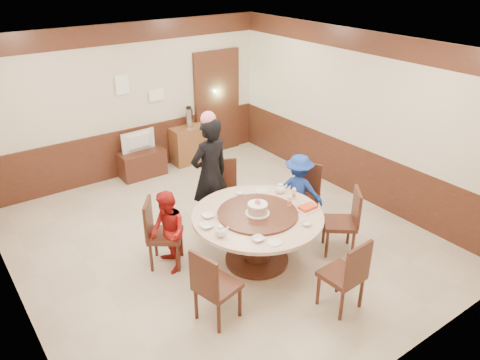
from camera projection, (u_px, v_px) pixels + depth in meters
room at (219, 174)px, 6.55m from camera, size 6.00×6.04×2.84m
banquet_table at (257, 228)px, 6.29m from camera, size 1.75×1.75×0.78m
chair_0 at (303, 206)px, 7.31m from camera, size 0.60×0.59×0.97m
chair_1 at (225, 202)px, 7.43m from camera, size 0.59×0.60×0.97m
chair_2 at (164, 244)px, 6.35m from camera, size 0.62×0.61×0.97m
chair_3 at (216, 297)px, 5.38m from camera, size 0.54×0.53×0.97m
chair_4 at (342, 286)px, 5.56m from camera, size 0.46×0.47×0.97m
chair_5 at (340, 232)px, 6.63m from camera, size 0.62×0.62×0.97m
person_standing at (210, 175)px, 6.95m from camera, size 0.69×0.48×1.79m
person_red at (168, 232)px, 6.13m from camera, size 0.52×0.62×1.15m
person_blue at (298, 191)px, 7.16m from camera, size 0.81×0.87×1.18m
birthday_cake at (258, 208)px, 6.13m from camera, size 0.33×0.33×0.21m
teapot_left at (220, 232)px, 5.70m from camera, size 0.17×0.15×0.13m
teapot_right at (280, 189)px, 6.72m from camera, size 0.17×0.15×0.13m
bowl_0 at (208, 216)px, 6.13m from camera, size 0.17×0.17×0.04m
bowl_1 at (306, 224)px, 5.94m from camera, size 0.12×0.12×0.04m
bowl_2 at (258, 239)px, 5.64m from camera, size 0.15×0.15×0.04m
bowl_3 at (305, 204)px, 6.40m from camera, size 0.13×0.13×0.04m
bowl_4 at (207, 226)px, 5.90m from camera, size 0.17×0.17×0.04m
bowl_5 at (240, 193)px, 6.70m from camera, size 0.13×0.13×0.04m
saucer_near at (274, 242)px, 5.59m from camera, size 0.18×0.18×0.01m
saucer_far at (261, 191)px, 6.80m from camera, size 0.18×0.18×0.01m
shrimp_platter at (308, 208)px, 6.30m from camera, size 0.30×0.20×0.06m
bottle_0 at (290, 202)px, 6.34m from camera, size 0.06×0.06×0.16m
bottle_1 at (294, 194)px, 6.54m from camera, size 0.06×0.06×0.16m
tv_stand at (142, 163)px, 8.92m from camera, size 0.85×0.45×0.50m
television at (140, 142)px, 8.72m from camera, size 0.68×0.13×0.39m
side_cabinet at (191, 144)px, 9.46m from camera, size 0.80×0.40×0.75m
thermos at (189, 118)px, 9.21m from camera, size 0.15×0.15×0.38m
notice_left at (122, 85)px, 8.34m from camera, size 0.25×0.00×0.35m
notice_right at (157, 95)px, 8.81m from camera, size 0.30×0.00×0.22m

